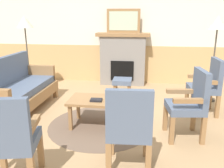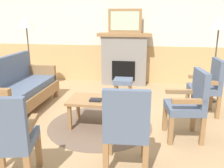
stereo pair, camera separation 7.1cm
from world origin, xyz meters
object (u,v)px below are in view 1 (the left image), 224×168
at_px(fireplace, 123,58).
at_px(footstool, 122,82).
at_px(framed_picture, 123,21).
at_px(couch, 19,90).
at_px(armchair_front_left, 129,125).
at_px(floor_lamp_by_chairs, 217,28).
at_px(coffee_table, 100,102).
at_px(floor_lamp_by_couch, 25,27).
at_px(armchair_by_window_left, 190,101).
at_px(armchair_near_fireplace, 207,84).
at_px(armchair_front_center, 10,137).
at_px(book_on_table, 96,100).

distance_m(fireplace, footstool, 0.98).
distance_m(framed_picture, couch, 2.92).
xyz_separation_m(framed_picture, armchair_front_left, (0.40, -3.56, -1.02)).
relative_size(footstool, floor_lamp_by_chairs, 0.24).
bearing_deg(footstool, coffee_table, -96.87).
relative_size(framed_picture, armchair_front_left, 0.82).
bearing_deg(floor_lamp_by_couch, armchair_by_window_left, -28.46).
bearing_deg(armchair_front_left, armchair_near_fireplace, 55.95).
bearing_deg(coffee_table, armchair_front_left, -64.25).
bearing_deg(floor_lamp_by_couch, armchair_near_fireplace, -12.20).
bearing_deg(floor_lamp_by_couch, armchair_front_center, -66.81).
height_order(fireplace, armchair_front_center, fireplace).
height_order(coffee_table, floor_lamp_by_chairs, floor_lamp_by_chairs).
bearing_deg(couch, framed_picture, 51.22).
height_order(framed_picture, coffee_table, framed_picture).
bearing_deg(coffee_table, armchair_by_window_left, -8.39).
distance_m(coffee_table, floor_lamp_by_couch, 2.69).
relative_size(armchair_by_window_left, armchair_front_left, 1.00).
distance_m(framed_picture, armchair_near_fireplace, 2.59).
height_order(framed_picture, floor_lamp_by_couch, framed_picture).
bearing_deg(coffee_table, armchair_front_center, -112.60).
height_order(coffee_table, footstool, coffee_table).
height_order(footstool, floor_lamp_by_couch, floor_lamp_by_couch).
relative_size(armchair_front_left, floor_lamp_by_couch, 0.58).
distance_m(couch, floor_lamp_by_chairs, 3.87).
bearing_deg(book_on_table, armchair_near_fireplace, 25.27).
relative_size(book_on_table, armchair_by_window_left, 0.18).
distance_m(footstool, armchair_front_left, 2.69).
bearing_deg(floor_lamp_by_couch, coffee_table, -39.00).
distance_m(framed_picture, book_on_table, 2.81).
height_order(fireplace, floor_lamp_by_chairs, floor_lamp_by_chairs).
distance_m(armchair_front_left, floor_lamp_by_chairs, 3.09).
relative_size(coffee_table, footstool, 2.40).
relative_size(coffee_table, armchair_near_fireplace, 0.98).
distance_m(book_on_table, armchair_front_left, 1.13).
height_order(armchair_near_fireplace, armchair_front_center, same).
bearing_deg(armchair_by_window_left, armchair_near_fireplace, 64.85).
relative_size(couch, floor_lamp_by_chairs, 1.07).
bearing_deg(book_on_table, footstool, 81.96).
distance_m(fireplace, floor_lamp_by_chairs, 2.28).
bearing_deg(couch, armchair_front_center, -63.50).
xyz_separation_m(coffee_table, book_on_table, (-0.05, -0.09, 0.07)).
distance_m(armchair_front_center, floor_lamp_by_chairs, 4.07).
xyz_separation_m(armchair_by_window_left, armchair_front_center, (-1.92, -1.29, 0.00)).
distance_m(armchair_by_window_left, armchair_front_left, 1.18).
bearing_deg(floor_lamp_by_chairs, armchair_front_center, -131.45).
bearing_deg(coffee_table, book_on_table, -117.67).
relative_size(book_on_table, armchair_near_fireplace, 0.18).
distance_m(fireplace, book_on_table, 2.59).
bearing_deg(floor_lamp_by_chairs, book_on_table, -142.55).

